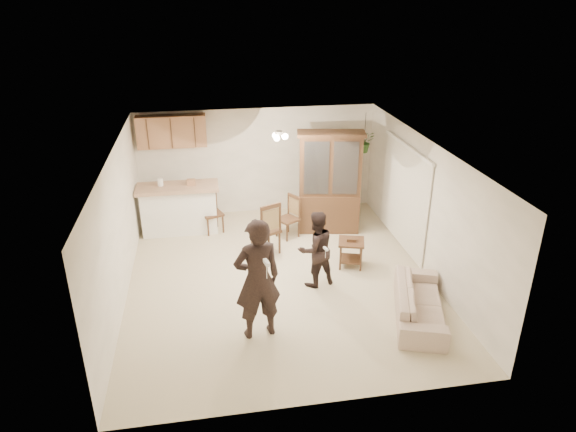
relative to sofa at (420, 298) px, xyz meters
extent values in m
plane|color=#C6B795|center=(-2.08, 1.62, -0.37)|extent=(6.50, 6.50, 0.00)
cube|color=silver|center=(-2.08, 1.62, 2.13)|extent=(5.50, 6.50, 0.02)
cube|color=white|center=(-2.08, 4.87, 0.88)|extent=(5.50, 0.02, 2.50)
cube|color=white|center=(-2.08, -1.63, 0.88)|extent=(5.50, 0.02, 2.50)
cube|color=white|center=(-4.83, 1.62, 0.88)|extent=(0.02, 6.50, 2.50)
cube|color=white|center=(0.67, 1.62, 0.88)|extent=(0.02, 6.50, 2.50)
cube|color=white|center=(-3.93, 3.97, 0.13)|extent=(1.60, 0.55, 1.00)
cube|color=tan|center=(-3.93, 3.97, 0.68)|extent=(1.75, 0.70, 0.08)
cube|color=#8F613E|center=(-3.98, 4.69, 1.73)|extent=(1.50, 0.34, 0.70)
imported|color=#274F1F|center=(0.22, 4.02, 1.48)|extent=(0.43, 0.37, 0.48)
cylinder|color=black|center=(0.22, 4.02, 1.81)|extent=(0.01, 0.01, 0.65)
imported|color=beige|center=(0.00, 0.00, 0.00)|extent=(1.29, 2.01, 0.73)
imported|color=black|center=(-2.65, -0.01, 0.53)|extent=(0.73, 0.55, 1.80)
imported|color=black|center=(-1.46, 1.30, 0.31)|extent=(0.78, 0.68, 1.35)
cube|color=#3B2415|center=(-0.67, 3.53, 0.07)|extent=(1.38, 0.74, 0.87)
cube|color=#3B2415|center=(-0.67, 3.53, 1.16)|extent=(1.37, 0.68, 1.31)
cube|color=silver|center=(-0.67, 3.53, 1.16)|extent=(1.12, 0.22, 1.15)
cube|color=#3B2415|center=(-0.67, 3.53, 1.84)|extent=(1.49, 0.78, 0.07)
cube|color=#3B2415|center=(-0.63, 1.84, 0.15)|extent=(0.61, 0.61, 0.04)
cube|color=#3B2415|center=(-0.63, 1.84, -0.22)|extent=(0.51, 0.51, 0.03)
cube|color=#3B2415|center=(-0.63, 1.84, 0.20)|extent=(0.20, 0.16, 0.06)
cube|color=#3B2415|center=(-3.22, 3.86, 0.06)|extent=(0.54, 0.54, 0.05)
cube|color=#96714B|center=(-3.22, 3.86, 0.31)|extent=(0.31, 0.14, 0.37)
cube|color=#3B2415|center=(-3.22, 3.86, 0.55)|extent=(0.38, 0.16, 0.07)
cube|color=#3B2415|center=(-1.63, 3.31, 0.05)|extent=(0.57, 0.57, 0.04)
cube|color=#96714B|center=(-1.63, 3.31, 0.30)|extent=(0.19, 0.28, 0.36)
cube|color=#3B2415|center=(-1.63, 3.31, 0.53)|extent=(0.23, 0.34, 0.07)
cube|color=#3B2415|center=(-2.19, 2.69, 0.13)|extent=(0.66, 0.66, 0.05)
cube|color=#96714B|center=(-2.19, 2.69, 0.44)|extent=(0.35, 0.19, 0.43)
cube|color=#3B2415|center=(-2.19, 2.69, 0.72)|extent=(0.43, 0.23, 0.09)
cube|color=white|center=(-2.57, -0.46, 1.15)|extent=(0.08, 0.18, 0.05)
cube|color=white|center=(-1.36, 0.98, 0.51)|extent=(0.07, 0.13, 0.04)
camera|label=1|loc=(-3.32, -6.61, 4.61)|focal=32.00mm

